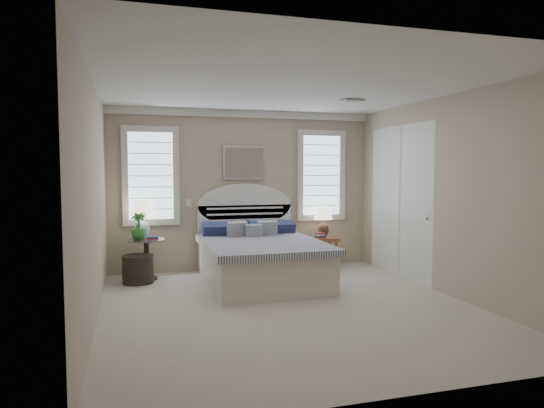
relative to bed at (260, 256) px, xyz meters
The scene contains 21 objects.
floor 1.51m from the bed, 90.00° to the right, with size 4.50×5.00×0.01m, color #B8AF9D.
ceiling 2.74m from the bed, 90.00° to the right, with size 4.50×5.00×0.01m, color silver.
wall_back 1.42m from the bed, 90.00° to the left, with size 4.50×0.02×2.70m, color #BBA68C.
wall_left 2.85m from the bed, 147.06° to the right, with size 0.02×5.00×2.70m, color #BBA68C.
wall_right 2.85m from the bed, 32.94° to the right, with size 0.02×5.00×2.70m, color #BBA68C.
crown_molding 2.47m from the bed, 90.00° to the left, with size 4.50×0.08×0.12m, color silver.
hvac_vent 2.67m from the bed, 28.73° to the right, with size 0.30×0.20×0.02m, color #B2B2B2.
switch_plate 1.59m from the bed, 132.76° to the left, with size 0.08×0.01×0.12m, color silver.
window_left 2.22m from the bed, 146.59° to the left, with size 0.90×0.06×1.60m, color silver.
window_right 2.12m from the bed, 36.14° to the left, with size 0.90×0.06×1.60m, color silver.
painting 1.75m from the bed, 90.00° to the left, with size 0.74×0.04×0.58m, color silver.
closet_door 2.39m from the bed, ahead, with size 0.02×1.80×2.40m, color white.
bed is the anchor object (origin of this frame).
side_table_left 1.75m from the bed, 160.26° to the left, with size 0.56×0.56×0.63m.
nightstand_right 1.47m from the bed, 28.03° to the left, with size 0.50×0.40×0.53m.
floor_pot 1.83m from the bed, 167.51° to the left, with size 0.46×0.46×0.42m, color black.
lamp_left 1.96m from the bed, 156.59° to the left, with size 0.46×0.46×0.60m.
lamp_right 1.62m from the bed, 29.51° to the left, with size 0.43×0.43×0.53m.
potted_plant 1.90m from the bed, 163.37° to the left, with size 0.24×0.24×0.43m, color #2C6F2F.
books_left 1.67m from the bed, 160.29° to the left, with size 0.19×0.15×0.05m.
books_right 1.41m from the bed, 27.18° to the left, with size 0.20×0.17×0.09m.
Camera 1 is at (-1.85, -5.60, 1.69)m, focal length 32.00 mm.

